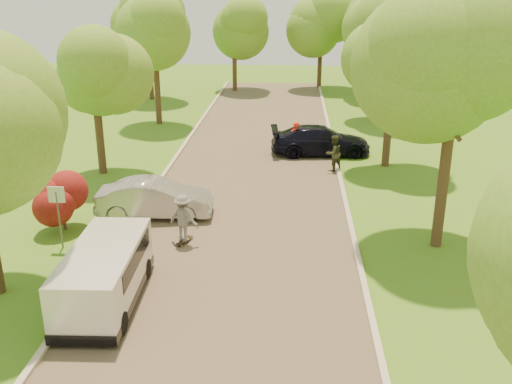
% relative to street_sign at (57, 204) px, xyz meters
% --- Properties ---
extents(ground, '(100.00, 100.00, 0.00)m').
position_rel_street_sign_xyz_m(ground, '(5.80, -4.00, -1.56)').
color(ground, '#4B761C').
rests_on(ground, ground).
extents(road, '(8.00, 60.00, 0.01)m').
position_rel_street_sign_xyz_m(road, '(5.80, 4.00, -1.56)').
color(road, '#4C4438').
rests_on(road, ground).
extents(curb_left, '(0.18, 60.00, 0.12)m').
position_rel_street_sign_xyz_m(curb_left, '(1.75, 4.00, -1.50)').
color(curb_left, '#B2AD9E').
rests_on(curb_left, ground).
extents(curb_right, '(0.18, 60.00, 0.12)m').
position_rel_street_sign_xyz_m(curb_right, '(9.85, 4.00, -1.50)').
color(curb_right, '#B2AD9E').
rests_on(curb_right, ground).
extents(street_sign, '(0.55, 0.06, 2.17)m').
position_rel_street_sign_xyz_m(street_sign, '(0.00, 0.00, 0.00)').
color(street_sign, '#59595E').
rests_on(street_sign, ground).
extents(red_shrub, '(1.70, 1.70, 1.95)m').
position_rel_street_sign_xyz_m(red_shrub, '(-0.50, 1.50, -0.47)').
color(red_shrub, '#382619').
rests_on(red_shrub, ground).
extents(tree_l_midb, '(4.30, 4.20, 6.62)m').
position_rel_street_sign_xyz_m(tree_l_midb, '(-1.01, 8.00, 3.02)').
color(tree_l_midb, '#382619').
rests_on(tree_l_midb, ground).
extents(tree_l_far, '(4.92, 4.80, 7.79)m').
position_rel_street_sign_xyz_m(tree_l_far, '(-0.59, 18.00, 3.90)').
color(tree_l_far, '#382619').
rests_on(tree_l_far, ground).
extents(tree_r_mida, '(5.13, 5.00, 7.95)m').
position_rel_street_sign_xyz_m(tree_r_mida, '(12.82, 1.00, 3.97)').
color(tree_r_mida, '#382619').
rests_on(tree_r_mida, ground).
extents(tree_r_midb, '(4.51, 4.40, 7.01)m').
position_rel_street_sign_xyz_m(tree_r_midb, '(12.40, 10.00, 3.32)').
color(tree_r_midb, '#382619').
rests_on(tree_r_midb, ground).
extents(tree_r_far, '(5.33, 5.20, 8.34)m').
position_rel_street_sign_xyz_m(tree_r_far, '(13.03, 20.00, 4.27)').
color(tree_r_far, '#382619').
rests_on(tree_r_far, ground).
extents(tree_bg_a, '(5.12, 5.00, 7.72)m').
position_rel_street_sign_xyz_m(tree_bg_a, '(-2.98, 26.00, 3.75)').
color(tree_bg_a, '#382619').
rests_on(tree_bg_a, ground).
extents(tree_bg_b, '(5.12, 5.00, 7.95)m').
position_rel_street_sign_xyz_m(tree_bg_b, '(14.02, 28.00, 3.97)').
color(tree_bg_b, '#382619').
rests_on(tree_bg_b, ground).
extents(tree_bg_c, '(4.92, 4.80, 7.33)m').
position_rel_street_sign_xyz_m(tree_bg_c, '(3.01, 30.00, 3.46)').
color(tree_bg_c, '#382619').
rests_on(tree_bg_c, ground).
extents(tree_bg_d, '(5.12, 5.00, 7.72)m').
position_rel_street_sign_xyz_m(tree_bg_d, '(10.02, 32.00, 3.75)').
color(tree_bg_d, '#382619').
rests_on(tree_bg_d, ground).
extents(minivan, '(1.91, 4.53, 1.66)m').
position_rel_street_sign_xyz_m(minivan, '(2.60, -3.35, -0.69)').
color(minivan, silver).
rests_on(minivan, ground).
extents(silver_sedan, '(4.43, 1.78, 1.43)m').
position_rel_street_sign_xyz_m(silver_sedan, '(2.50, 2.92, -0.85)').
color(silver_sedan, '#A2A2A6').
rests_on(silver_sedan, ground).
extents(dark_sedan, '(5.26, 2.49, 1.48)m').
position_rel_street_sign_xyz_m(dark_sedan, '(9.10, 11.77, -0.82)').
color(dark_sedan, black).
rests_on(dark_sedan, ground).
extents(longboard, '(0.52, 0.87, 0.10)m').
position_rel_street_sign_xyz_m(longboard, '(4.04, 0.61, -1.47)').
color(longboard, black).
rests_on(longboard, ground).
extents(skateboarder, '(1.21, 0.95, 1.65)m').
position_rel_street_sign_xyz_m(skateboarder, '(4.04, 0.61, -0.63)').
color(skateboarder, slate).
rests_on(skateboarder, longboard).
extents(person_striped, '(0.77, 0.65, 1.78)m').
position_rel_street_sign_xyz_m(person_striped, '(7.80, 11.44, -0.67)').
color(person_striped, red).
rests_on(person_striped, ground).
extents(person_olive, '(1.07, 1.03, 1.73)m').
position_rel_street_sign_xyz_m(person_olive, '(9.60, 9.01, -0.70)').
color(person_olive, '#2F341F').
rests_on(person_olive, ground).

